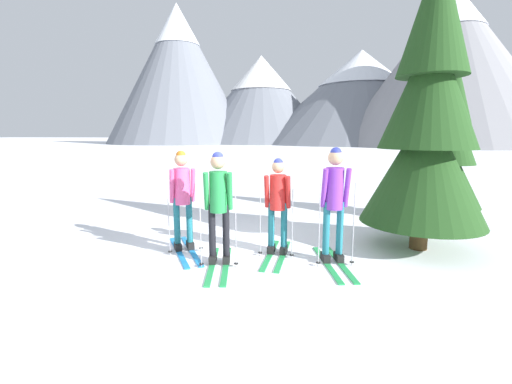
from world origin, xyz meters
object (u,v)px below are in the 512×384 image
skier_in_green (219,201)px  skier_in_red (278,201)px  pine_tree_near (448,147)px  pine_tree_mid (428,118)px  skier_in_pink (182,196)px  skier_in_purple (334,199)px

skier_in_green → skier_in_red: 1.07m
pine_tree_near → pine_tree_mid: 2.60m
skier_in_pink → pine_tree_mid: bearing=10.9°
skier_in_green → pine_tree_near: (4.49, 3.58, 0.74)m
skier_in_pink → pine_tree_mid: (4.16, 0.80, 1.35)m
skier_in_pink → skier_in_purple: skier_in_purple is taller
skier_in_purple → skier_in_pink: bearing=176.5°
skier_in_pink → skier_in_purple: size_ratio=0.96×
pine_tree_near → pine_tree_mid: size_ratio=0.76×
skier_in_red → skier_in_green: bearing=-144.9°
skier_in_purple → pine_tree_near: 4.27m
pine_tree_mid → skier_in_red: bearing=-164.4°
skier_in_red → pine_tree_mid: pine_tree_mid is taller
skier_in_green → pine_tree_near: pine_tree_near is taller
pine_tree_mid → skier_in_purple: bearing=-148.6°
pine_tree_mid → pine_tree_near: bearing=63.4°
skier_in_pink → skier_in_green: bearing=-32.2°
skier_in_red → skier_in_purple: size_ratio=0.89×
skier_in_green → pine_tree_mid: bearing=21.2°
pine_tree_near → pine_tree_mid: (-1.13, -2.27, 0.57)m
skier_in_red → pine_tree_mid: (2.49, 0.69, 1.40)m
skier_in_pink → skier_in_red: 1.67m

